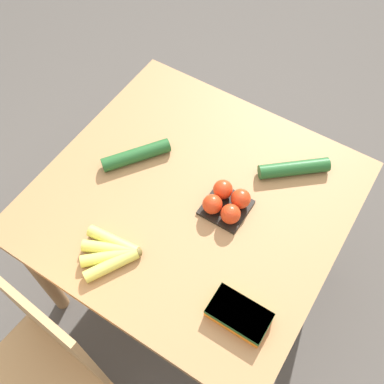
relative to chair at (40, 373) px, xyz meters
name	(u,v)px	position (x,y,z in m)	size (l,w,h in m)	color
ground_plane	(192,278)	(-0.14, -0.72, -0.50)	(12.00, 12.00, 0.00)	#4C4742
dining_table	(192,213)	(-0.14, -0.72, 0.15)	(1.02, 0.99, 0.76)	#9E7044
chair	(40,373)	(0.00, 0.00, 0.00)	(0.45, 0.43, 0.99)	tan
banana_bunch	(112,253)	(-0.05, -0.39, 0.28)	(0.19, 0.18, 0.04)	brown
tomato_pack	(227,202)	(-0.26, -0.74, 0.30)	(0.15, 0.15, 0.08)	black
carrot_bag	(239,314)	(-0.48, -0.44, 0.29)	(0.18, 0.10, 0.04)	orange
cucumber_near	(136,155)	(0.11, -0.74, 0.29)	(0.19, 0.23, 0.05)	#1E5123
cucumber_far	(294,168)	(-0.39, -1.00, 0.29)	(0.22, 0.20, 0.05)	#1E5123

